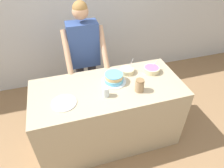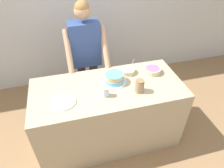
# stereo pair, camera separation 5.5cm
# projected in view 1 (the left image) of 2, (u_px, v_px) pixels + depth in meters

# --- Properties ---
(ground_plane) EXTENTS (14.00, 14.00, 0.00)m
(ground_plane) POSITION_uv_depth(u_px,v_px,m) (117.00, 160.00, 2.58)
(ground_plane) COLOR #93704C
(wall_back) EXTENTS (10.00, 0.05, 2.60)m
(wall_back) POSITION_uv_depth(u_px,v_px,m) (82.00, 11.00, 3.25)
(wall_back) COLOR silver
(wall_back) RESTS_ON ground_plane
(counter) EXTENTS (1.79, 0.81, 0.91)m
(counter) POSITION_uv_depth(u_px,v_px,m) (108.00, 114.00, 2.60)
(counter) COLOR tan
(counter) RESTS_ON ground_plane
(person_baker) EXTENTS (0.55, 0.48, 1.69)m
(person_baker) POSITION_uv_depth(u_px,v_px,m) (84.00, 51.00, 2.76)
(person_baker) COLOR #2D2D38
(person_baker) RESTS_ON ground_plane
(cake) EXTENTS (0.30, 0.30, 0.12)m
(cake) POSITION_uv_depth(u_px,v_px,m) (114.00, 78.00, 2.37)
(cake) COLOR silver
(cake) RESTS_ON counter
(frosting_bowl_pink) EXTENTS (0.18, 0.18, 0.20)m
(frosting_bowl_pink) POSITION_uv_depth(u_px,v_px,m) (127.00, 70.00, 2.54)
(frosting_bowl_pink) COLOR beige
(frosting_bowl_pink) RESTS_ON counter
(frosting_bowl_purple) EXTENTS (0.21, 0.21, 0.15)m
(frosting_bowl_purple) POSITION_uv_depth(u_px,v_px,m) (152.00, 69.00, 2.55)
(frosting_bowl_purple) COLOR beige
(frosting_bowl_purple) RESTS_ON counter
(drinking_glass) EXTENTS (0.08, 0.08, 0.11)m
(drinking_glass) POSITION_uv_depth(u_px,v_px,m) (106.00, 92.00, 2.17)
(drinking_glass) COLOR silver
(drinking_glass) RESTS_ON counter
(ceramic_plate) EXTENTS (0.27, 0.27, 0.01)m
(ceramic_plate) POSITION_uv_depth(u_px,v_px,m) (64.00, 103.00, 2.11)
(ceramic_plate) COLOR silver
(ceramic_plate) RESTS_ON counter
(stoneware_jar) EXTENTS (0.10, 0.10, 0.15)m
(stoneware_jar) POSITION_uv_depth(u_px,v_px,m) (140.00, 85.00, 2.23)
(stoneware_jar) COLOR #9E7F5B
(stoneware_jar) RESTS_ON counter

